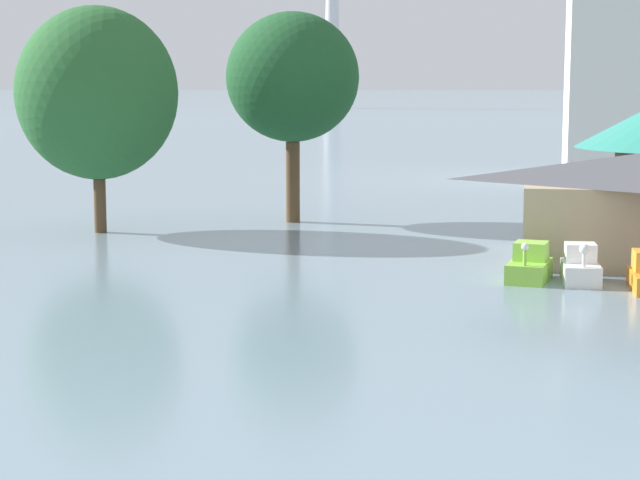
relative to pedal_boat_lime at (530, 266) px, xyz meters
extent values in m
cube|color=#8CCC3F|center=(-0.01, -0.08, -0.20)|extent=(1.85, 2.95, 0.76)
cube|color=#A0E24F|center=(0.04, 0.26, 0.54)|extent=(1.40, 1.42, 0.71)
cylinder|color=#8CCC3F|center=(-0.19, -1.17, 0.47)|extent=(0.14, 0.14, 0.58)
sphere|color=white|center=(-0.19, -1.17, 0.90)|extent=(0.29, 0.29, 0.29)
cube|color=white|center=(1.92, -0.28, -0.19)|extent=(1.49, 2.63, 0.79)
cube|color=white|center=(1.90, 0.04, 0.56)|extent=(1.21, 1.21, 0.71)
cylinder|color=white|center=(1.98, -1.30, 0.46)|extent=(0.14, 0.14, 0.50)
sphere|color=white|center=(1.98, -1.30, 0.90)|extent=(0.38, 0.38, 0.38)
cylinder|color=brown|center=(-21.53, 10.12, 0.78)|extent=(0.61, 0.61, 2.71)
ellipsoid|color=#28602D|center=(-21.53, 10.12, 6.47)|extent=(8.11, 8.11, 8.67)
cylinder|color=brown|center=(-12.79, 16.14, 1.61)|extent=(0.76, 0.76, 4.37)
ellipsoid|color=#1E5128|center=(-12.79, 16.14, 7.28)|extent=(7.18, 7.18, 6.97)
camera|label=1|loc=(-0.03, -43.40, 7.04)|focal=62.93mm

